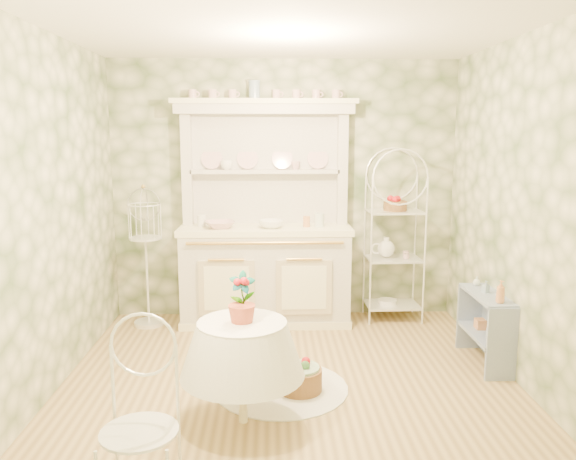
{
  "coord_description": "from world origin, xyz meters",
  "views": [
    {
      "loc": [
        -0.15,
        -4.12,
        1.95
      ],
      "look_at": [
        0.0,
        0.5,
        1.15
      ],
      "focal_mm": 35.0,
      "sensor_mm": 36.0,
      "label": 1
    }
  ],
  "objects_px": {
    "kitchen_dresser": "(265,214)",
    "side_shelf": "(485,328)",
    "cafe_chair": "(139,422)",
    "bakers_rack": "(394,237)",
    "floor_basket": "(300,376)",
    "birdcage_stand": "(146,254)",
    "round_table": "(243,372)"
  },
  "relations": [
    {
      "from": "kitchen_dresser",
      "to": "side_shelf",
      "type": "distance_m",
      "value": 2.35
    },
    {
      "from": "kitchen_dresser",
      "to": "cafe_chair",
      "type": "height_order",
      "value": "kitchen_dresser"
    },
    {
      "from": "bakers_rack",
      "to": "side_shelf",
      "type": "relative_size",
      "value": 2.43
    },
    {
      "from": "kitchen_dresser",
      "to": "floor_basket",
      "type": "relative_size",
      "value": 6.2
    },
    {
      "from": "side_shelf",
      "to": "birdcage_stand",
      "type": "xyz_separation_m",
      "value": [
        -3.08,
        1.07,
        0.43
      ]
    },
    {
      "from": "birdcage_stand",
      "to": "round_table",
      "type": "bearing_deg",
      "value": -62.12
    },
    {
      "from": "round_table",
      "to": "birdcage_stand",
      "type": "xyz_separation_m",
      "value": [
        -1.06,
        2.01,
        0.38
      ]
    },
    {
      "from": "floor_basket",
      "to": "round_table",
      "type": "bearing_deg",
      "value": -132.3
    },
    {
      "from": "round_table",
      "to": "cafe_chair",
      "type": "distance_m",
      "value": 1.04
    },
    {
      "from": "cafe_chair",
      "to": "side_shelf",
      "type": "bearing_deg",
      "value": 38.47
    },
    {
      "from": "side_shelf",
      "to": "cafe_chair",
      "type": "height_order",
      "value": "cafe_chair"
    },
    {
      "from": "bakers_rack",
      "to": "cafe_chair",
      "type": "bearing_deg",
      "value": -124.45
    },
    {
      "from": "side_shelf",
      "to": "cafe_chair",
      "type": "relative_size",
      "value": 0.72
    },
    {
      "from": "cafe_chair",
      "to": "floor_basket",
      "type": "bearing_deg",
      "value": 58.79
    },
    {
      "from": "round_table",
      "to": "floor_basket",
      "type": "distance_m",
      "value": 0.66
    },
    {
      "from": "bakers_rack",
      "to": "birdcage_stand",
      "type": "distance_m",
      "value": 2.55
    },
    {
      "from": "kitchen_dresser",
      "to": "floor_basket",
      "type": "bearing_deg",
      "value": -80.51
    },
    {
      "from": "kitchen_dresser",
      "to": "birdcage_stand",
      "type": "distance_m",
      "value": 1.27
    },
    {
      "from": "floor_basket",
      "to": "birdcage_stand",
      "type": "bearing_deg",
      "value": 133.37
    },
    {
      "from": "round_table",
      "to": "floor_basket",
      "type": "relative_size",
      "value": 1.97
    },
    {
      "from": "kitchen_dresser",
      "to": "round_table",
      "type": "distance_m",
      "value": 2.22
    },
    {
      "from": "kitchen_dresser",
      "to": "cafe_chair",
      "type": "xyz_separation_m",
      "value": [
        -0.62,
        -2.98,
        -0.64
      ]
    },
    {
      "from": "cafe_chair",
      "to": "floor_basket",
      "type": "height_order",
      "value": "cafe_chair"
    },
    {
      "from": "bakers_rack",
      "to": "birdcage_stand",
      "type": "bearing_deg",
      "value": -178.78
    },
    {
      "from": "side_shelf",
      "to": "cafe_chair",
      "type": "bearing_deg",
      "value": -146.22
    },
    {
      "from": "round_table",
      "to": "birdcage_stand",
      "type": "relative_size",
      "value": 0.49
    },
    {
      "from": "kitchen_dresser",
      "to": "bakers_rack",
      "type": "relative_size",
      "value": 1.3
    },
    {
      "from": "cafe_chair",
      "to": "birdcage_stand",
      "type": "relative_size",
      "value": 0.68
    },
    {
      "from": "round_table",
      "to": "birdcage_stand",
      "type": "height_order",
      "value": "birdcage_stand"
    },
    {
      "from": "side_shelf",
      "to": "round_table",
      "type": "distance_m",
      "value": 2.23
    },
    {
      "from": "side_shelf",
      "to": "floor_basket",
      "type": "bearing_deg",
      "value": -165.86
    },
    {
      "from": "birdcage_stand",
      "to": "side_shelf",
      "type": "bearing_deg",
      "value": -19.18
    }
  ]
}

